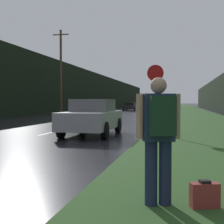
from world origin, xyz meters
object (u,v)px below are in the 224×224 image
Objects in this scene: stop_sign at (155,91)px; suitcase at (205,196)px; car_oncoming at (130,106)px; hitchhiker_with_backpack at (159,133)px; car_passing_near at (92,117)px; car_passing_far at (153,107)px.

stop_sign is 7.50× the size of suitcase.
suitcase is 48.02m from car_oncoming.
car_passing_near is at bearing 93.28° from hitchhiker_with_backpack.
hitchhiker_with_backpack is at bearing 95.11° from car_passing_far.
car_passing_near is at bearing -159.25° from stop_sign.
car_passing_near is at bearing 90.00° from car_passing_far.
stop_sign is 9.88m from hitchhiker_with_backpack.
hitchhiker_with_backpack is 0.41× the size of car_passing_far.
car_passing_far is at bearing 77.66° from suitcase.
car_passing_far is 0.94× the size of car_oncoming.
stop_sign is at bearing -159.25° from car_passing_near.
car_passing_far reaches higher than suitcase.
car_passing_far reaches higher than car_oncoming.
car_oncoming is at bearing -61.87° from car_passing_far.
car_passing_far is (-3.49, 38.98, -0.26)m from hitchhiker_with_backpack.
car_passing_far is at bearing -61.87° from car_oncoming.
hitchhiker_with_backpack is at bearing 111.64° from car_passing_near.
suitcase is 39.15m from car_passing_far.
stop_sign is 1.74× the size of hitchhiker_with_backpack.
car_passing_far is at bearing 76.76° from hitchhiker_with_backpack.
stop_sign is 29.33m from car_passing_far.
stop_sign is 3.08m from car_passing_near.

